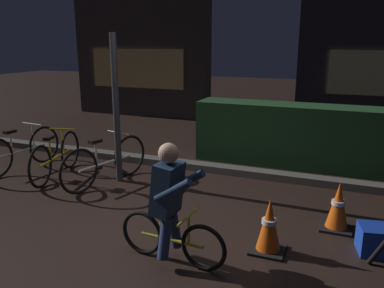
{
  "coord_description": "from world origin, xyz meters",
  "views": [
    {
      "loc": [
        2.05,
        -3.94,
        2.18
      ],
      "look_at": [
        0.2,
        0.6,
        0.9
      ],
      "focal_mm": 37.07,
      "sensor_mm": 36.0,
      "label": 1
    }
  ],
  "objects_px": {
    "parked_bike_center_left": "(106,162)",
    "parked_bike_left_mid": "(56,157)",
    "street_post": "(116,110)",
    "blue_crate": "(381,240)",
    "traffic_cone_near": "(269,226)",
    "cyclist": "(170,203)",
    "traffic_cone_far": "(338,207)",
    "parked_bike_leftmost": "(21,150)"
  },
  "relations": [
    {
      "from": "parked_bike_left_mid",
      "to": "cyclist",
      "type": "bearing_deg",
      "value": -132.73
    },
    {
      "from": "parked_bike_center_left",
      "to": "blue_crate",
      "type": "distance_m",
      "value": 3.94
    },
    {
      "from": "traffic_cone_far",
      "to": "cyclist",
      "type": "distance_m",
      "value": 2.09
    },
    {
      "from": "street_post",
      "to": "parked_bike_left_mid",
      "type": "xyz_separation_m",
      "value": [
        -1.05,
        -0.23,
        -0.8
      ]
    },
    {
      "from": "blue_crate",
      "to": "street_post",
      "type": "bearing_deg",
      "value": 166.57
    },
    {
      "from": "street_post",
      "to": "parked_bike_leftmost",
      "type": "relative_size",
      "value": 1.36
    },
    {
      "from": "traffic_cone_far",
      "to": "parked_bike_left_mid",
      "type": "bearing_deg",
      "value": 176.79
    },
    {
      "from": "traffic_cone_near",
      "to": "cyclist",
      "type": "relative_size",
      "value": 0.48
    },
    {
      "from": "traffic_cone_far",
      "to": "parked_bike_center_left",
      "type": "bearing_deg",
      "value": 175.52
    },
    {
      "from": "parked_bike_leftmost",
      "to": "street_post",
      "type": "bearing_deg",
      "value": -79.21
    },
    {
      "from": "traffic_cone_near",
      "to": "cyclist",
      "type": "height_order",
      "value": "cyclist"
    },
    {
      "from": "street_post",
      "to": "blue_crate",
      "type": "distance_m",
      "value": 4.0
    },
    {
      "from": "street_post",
      "to": "blue_crate",
      "type": "bearing_deg",
      "value": -13.43
    },
    {
      "from": "cyclist",
      "to": "traffic_cone_far",
      "type": "bearing_deg",
      "value": 45.76
    },
    {
      "from": "parked_bike_leftmost",
      "to": "traffic_cone_near",
      "type": "distance_m",
      "value": 4.65
    },
    {
      "from": "street_post",
      "to": "traffic_cone_far",
      "type": "xyz_separation_m",
      "value": [
        3.32,
        -0.48,
        -0.87
      ]
    },
    {
      "from": "traffic_cone_near",
      "to": "blue_crate",
      "type": "xyz_separation_m",
      "value": [
        1.1,
        0.4,
        -0.14
      ]
    },
    {
      "from": "traffic_cone_near",
      "to": "cyclist",
      "type": "distance_m",
      "value": 1.1
    },
    {
      "from": "parked_bike_left_mid",
      "to": "traffic_cone_far",
      "type": "bearing_deg",
      "value": -106.13
    },
    {
      "from": "parked_bike_leftmost",
      "to": "blue_crate",
      "type": "xyz_separation_m",
      "value": [
        5.62,
        -0.73,
        -0.2
      ]
    },
    {
      "from": "parked_bike_center_left",
      "to": "blue_crate",
      "type": "height_order",
      "value": "parked_bike_center_left"
    },
    {
      "from": "parked_bike_center_left",
      "to": "cyclist",
      "type": "distance_m",
      "value": 2.51
    },
    {
      "from": "parked_bike_left_mid",
      "to": "traffic_cone_near",
      "type": "xyz_separation_m",
      "value": [
        3.71,
        -1.07,
        -0.06
      ]
    },
    {
      "from": "blue_crate",
      "to": "cyclist",
      "type": "distance_m",
      "value": 2.26
    },
    {
      "from": "parked_bike_center_left",
      "to": "traffic_cone_near",
      "type": "distance_m",
      "value": 2.98
    },
    {
      "from": "parked_bike_leftmost",
      "to": "parked_bike_left_mid",
      "type": "xyz_separation_m",
      "value": [
        0.8,
        -0.06,
        -0.01
      ]
    },
    {
      "from": "parked_bike_left_mid",
      "to": "traffic_cone_far",
      "type": "distance_m",
      "value": 4.37
    },
    {
      "from": "blue_crate",
      "to": "parked_bike_left_mid",
      "type": "bearing_deg",
      "value": 172.09
    },
    {
      "from": "street_post",
      "to": "parked_bike_leftmost",
      "type": "xyz_separation_m",
      "value": [
        -1.85,
        -0.17,
        -0.8
      ]
    },
    {
      "from": "parked_bike_center_left",
      "to": "parked_bike_left_mid",
      "type": "bearing_deg",
      "value": 106.01
    },
    {
      "from": "parked_bike_left_mid",
      "to": "traffic_cone_far",
      "type": "relative_size",
      "value": 2.77
    },
    {
      "from": "parked_bike_left_mid",
      "to": "cyclist",
      "type": "xyz_separation_m",
      "value": [
        2.83,
        -1.62,
        0.28
      ]
    },
    {
      "from": "traffic_cone_far",
      "to": "street_post",
      "type": "bearing_deg",
      "value": 171.83
    },
    {
      "from": "traffic_cone_near",
      "to": "cyclist",
      "type": "xyz_separation_m",
      "value": [
        -0.89,
        -0.55,
        0.34
      ]
    },
    {
      "from": "street_post",
      "to": "parked_bike_center_left",
      "type": "distance_m",
      "value": 0.83
    },
    {
      "from": "street_post",
      "to": "parked_bike_left_mid",
      "type": "height_order",
      "value": "street_post"
    },
    {
      "from": "street_post",
      "to": "parked_bike_center_left",
      "type": "xyz_separation_m",
      "value": [
        -0.1,
        -0.21,
        -0.79
      ]
    },
    {
      "from": "cyclist",
      "to": "street_post",
      "type": "bearing_deg",
      "value": 137.85
    },
    {
      "from": "street_post",
      "to": "traffic_cone_near",
      "type": "relative_size",
      "value": 3.83
    },
    {
      "from": "parked_bike_left_mid",
      "to": "blue_crate",
      "type": "relative_size",
      "value": 3.68
    },
    {
      "from": "street_post",
      "to": "traffic_cone_far",
      "type": "distance_m",
      "value": 3.46
    },
    {
      "from": "parked_bike_center_left",
      "to": "traffic_cone_far",
      "type": "relative_size",
      "value": 2.84
    }
  ]
}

